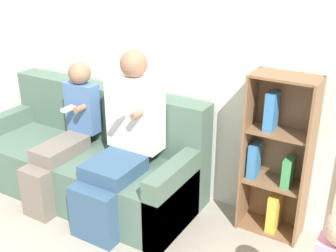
{
  "coord_description": "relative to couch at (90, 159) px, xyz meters",
  "views": [
    {
      "loc": [
        2.03,
        -1.85,
        1.95
      ],
      "look_at": [
        0.6,
        0.54,
        0.75
      ],
      "focal_mm": 45.0,
      "sensor_mm": 36.0,
      "label": 1
    }
  ],
  "objects": [
    {
      "name": "ground_plane",
      "position": [
        0.15,
        -0.51,
        -0.3
      ],
      "size": [
        14.0,
        14.0,
        0.0
      ],
      "primitive_type": "plane",
      "color": "#9E9384"
    },
    {
      "name": "back_wall",
      "position": [
        0.15,
        0.42,
        0.98
      ],
      "size": [
        10.0,
        0.06,
        2.55
      ],
      "color": "silver",
      "rests_on": "ground_plane"
    },
    {
      "name": "couch",
      "position": [
        0.0,
        0.0,
        0.0
      ],
      "size": [
        1.92,
        0.8,
        0.87
      ],
      "color": "#4C6656",
      "rests_on": "ground_plane"
    },
    {
      "name": "adult_seated",
      "position": [
        0.46,
        -0.13,
        0.36
      ],
      "size": [
        0.42,
        0.71,
        1.27
      ],
      "color": "#335170",
      "rests_on": "ground_plane"
    },
    {
      "name": "child_seated",
      "position": [
        -0.1,
        -0.16,
        0.26
      ],
      "size": [
        0.28,
        0.73,
        1.1
      ],
      "color": "#70665B",
      "rests_on": "ground_plane"
    },
    {
      "name": "bookshelf",
      "position": [
        1.49,
        0.28,
        0.27
      ],
      "size": [
        0.45,
        0.25,
        1.19
      ],
      "color": "brown",
      "rests_on": "ground_plane"
    }
  ]
}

